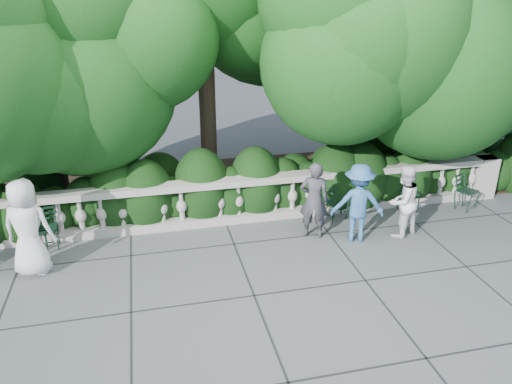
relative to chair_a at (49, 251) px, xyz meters
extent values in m
plane|color=#4C4E53|center=(4.04, -1.33, 0.00)|extent=(90.00, 90.00, 0.00)
cube|color=#9E998E|center=(4.04, 0.47, 0.09)|extent=(12.00, 0.32, 0.18)
cube|color=#9E998E|center=(4.04, 0.47, 0.93)|extent=(12.00, 0.36, 0.14)
cube|color=#9E998E|center=(9.82, 0.47, 0.50)|extent=(0.44, 0.44, 1.00)
cylinder|color=#3F3023|center=(0.04, 2.07, 1.40)|extent=(0.40, 0.40, 2.80)
ellipsoid|color=#0E330F|center=(0.04, 1.63, 3.68)|extent=(5.28, 5.28, 3.96)
cylinder|color=#3F3023|center=(3.54, 2.67, 1.70)|extent=(0.40, 0.40, 3.40)
ellipsoid|color=#0E330F|center=(3.54, 2.15, 4.44)|extent=(6.24, 6.24, 4.68)
cylinder|color=#3F3023|center=(7.04, 1.97, 1.50)|extent=(0.40, 0.40, 3.00)
ellipsoid|color=#0E330F|center=(7.04, 1.51, 3.92)|extent=(5.52, 5.52, 4.14)
cylinder|color=#3F3023|center=(10.04, 2.47, 1.30)|extent=(0.40, 0.40, 2.60)
ellipsoid|color=#0E330F|center=(10.04, 2.07, 3.40)|extent=(4.80, 4.80, 3.60)
imported|color=white|center=(-0.12, -0.71, 0.89)|extent=(0.99, 0.78, 1.78)
imported|color=#38383C|center=(5.18, -0.53, 0.80)|extent=(0.68, 0.57, 1.60)
imported|color=white|center=(6.93, -0.91, 0.76)|extent=(0.89, 0.79, 1.51)
imported|color=#316094|center=(5.97, -0.88, 0.80)|extent=(1.16, 0.86, 1.61)
camera|label=1|loc=(1.99, -9.11, 4.86)|focal=35.00mm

